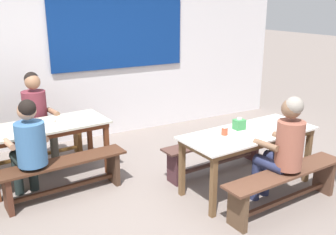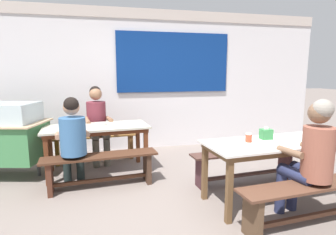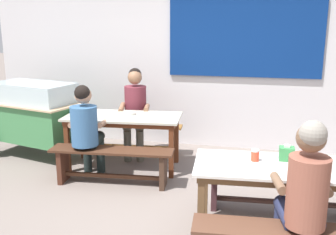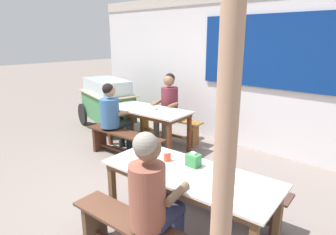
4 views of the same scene
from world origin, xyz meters
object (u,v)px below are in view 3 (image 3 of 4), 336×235
dining_table_far (123,121)px  person_near_front (304,191)px  bench_far_front (112,161)px  condiment_jar (255,155)px  food_cart (34,113)px  person_left_back_turned (86,127)px  bench_far_back (134,135)px  bench_near_back (280,185)px  dining_table_near (292,174)px  tissue_box (287,154)px  person_center_facing (135,107)px  soup_bowl (129,113)px

dining_table_far → person_near_front: 2.91m
bench_far_front → condiment_jar: bearing=-25.3°
bench_far_front → food_cart: bearing=152.8°
bench_far_front → person_left_back_turned: 0.53m
bench_far_back → condiment_jar: (1.82, -2.00, 0.49)m
dining_table_far → bench_far_back: size_ratio=1.07×
bench_far_front → bench_near_back: (1.99, -0.27, -0.01)m
bench_far_back → condiment_jar: 2.75m
person_near_front → person_left_back_turned: 2.81m
bench_near_back → dining_table_near: bearing=-85.4°
person_near_front → tissue_box: size_ratio=8.81×
dining_table_near → bench_far_back: size_ratio=1.17×
bench_near_back → person_center_facing: 2.52m
food_cart → person_center_facing: bearing=12.4°
tissue_box → bench_far_back: bearing=137.7°
dining_table_far → food_cart: food_cart is taller
person_center_facing → condiment_jar: size_ratio=12.54×
person_center_facing → person_near_front: size_ratio=1.01×
bench_far_back → food_cart: (-1.44, -0.39, 0.35)m
person_left_back_turned → condiment_jar: bearing=-22.6°
bench_far_back → bench_far_front: 1.19m
person_left_back_turned → person_center_facing: bearing=75.3°
bench_far_back → person_center_facing: bearing=-47.7°
person_center_facing → bench_far_front: bearing=-87.0°
dining_table_far → bench_near_back: (2.05, -0.86, -0.36)m
food_cart → condiment_jar: 3.64m
dining_table_near → person_left_back_turned: size_ratio=1.42×
person_left_back_turned → bench_far_back: bearing=78.5°
bench_far_front → food_cart: (-1.55, 0.80, 0.34)m
person_center_facing → dining_table_near: bearing=-43.5°
soup_bowl → food_cart: bearing=175.0°
dining_table_far → condiment_jar: (1.77, -1.40, 0.13)m
dining_table_far → tissue_box: tissue_box is taller
person_left_back_turned → bench_far_front: bearing=-7.3°
dining_table_near → person_near_front: (0.04, -0.52, 0.07)m
dining_table_near → bench_near_back: dining_table_near is taller
soup_bowl → condiment_jar: bearing=-40.8°
dining_table_near → bench_far_back: 2.99m
bench_far_back → soup_bowl: 0.71m
bench_near_back → person_center_facing: bearing=145.7°
bench_near_back → condiment_jar: (-0.28, -0.54, 0.49)m
person_left_back_turned → condiment_jar: (2.06, -0.85, 0.08)m
dining_table_near → tissue_box: 0.20m
dining_table_far → soup_bowl: size_ratio=9.41×
condiment_jar → tissue_box: bearing=16.1°
bench_far_front → person_left_back_turned: (-0.34, 0.04, 0.40)m
tissue_box → person_near_front: bearing=-82.2°
person_center_facing → tissue_box: size_ratio=8.95×
bench_far_back → soup_bowl: bearing=-77.2°
dining_table_near → person_left_back_turned: person_left_back_turned is taller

